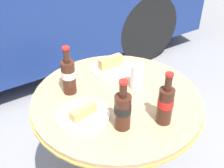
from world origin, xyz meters
name	(u,v)px	position (x,y,z in m)	size (l,w,h in m)	color
bistro_table	(116,122)	(0.00, 0.00, 0.57)	(0.80, 0.80, 0.73)	gold
cola_bottle_left	(165,104)	(0.07, -0.24, 0.82)	(0.07, 0.07, 0.24)	#3D1E14
cola_bottle_right	(123,110)	(-0.09, -0.18, 0.82)	(0.07, 0.07, 0.23)	#3D1E14
cola_bottle_center	(69,75)	(-0.16, 0.15, 0.82)	(0.07, 0.07, 0.24)	#3D1E14
drinking_glass	(137,77)	(0.12, 0.01, 0.79)	(0.06, 0.06, 0.13)	silver
lunch_plate_near	(83,114)	(-0.20, -0.04, 0.74)	(0.23, 0.23, 0.06)	silver
lunch_plate_far	(111,66)	(0.11, 0.22, 0.75)	(0.22, 0.22, 0.07)	silver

